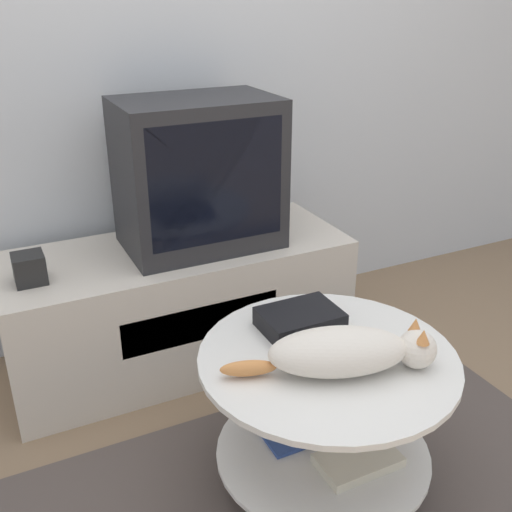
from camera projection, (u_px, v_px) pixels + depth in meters
The scene contains 9 objects.
ground_plane at pixel (322, 503), 1.80m from camera, with size 12.00×12.00×0.00m, color #7F664C.
wall_back at pixel (162, 19), 2.30m from camera, with size 8.00×0.05×2.60m.
rug at pixel (322, 501), 1.79m from camera, with size 1.76×1.01×0.02m.
tv_stand at pixel (179, 304), 2.41m from camera, with size 1.34×0.53×0.50m.
tv at pixel (199, 174), 2.23m from camera, with size 0.58×0.38×0.56m.
speaker at pixel (29, 269), 2.02m from camera, with size 0.10×0.10×0.10m.
coffee_table at pixel (326, 405), 1.73m from camera, with size 0.73×0.73×0.46m.
dvd_box at pixel (300, 320), 1.78m from camera, with size 0.23×0.17×0.06m.
cat at pixel (347, 351), 1.57m from camera, with size 0.56×0.28×0.13m.
Camera 1 is at (-0.76, -1.11, 1.42)m, focal length 42.00 mm.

